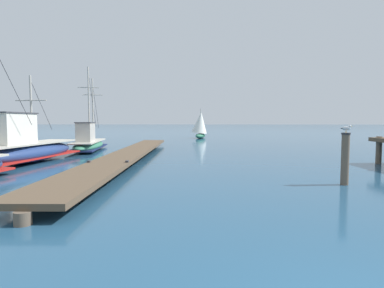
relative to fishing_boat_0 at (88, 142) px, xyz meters
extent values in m
cube|color=brown|center=(4.47, -5.61, -0.24)|extent=(2.85, 22.68, 0.16)
cylinder|color=brown|center=(5.00, -16.90, -0.47)|extent=(0.36, 0.36, 0.29)
cylinder|color=brown|center=(4.79, -12.38, -0.47)|extent=(0.36, 0.36, 0.29)
cylinder|color=brown|center=(4.58, -7.87, -0.47)|extent=(0.36, 0.36, 0.29)
cylinder|color=brown|center=(4.37, -3.35, -0.47)|extent=(0.36, 0.36, 0.29)
cylinder|color=brown|center=(4.15, 1.17, -0.47)|extent=(0.36, 0.36, 0.29)
cylinder|color=brown|center=(3.94, 5.69, -0.47)|extent=(0.36, 0.36, 0.29)
cube|color=#333338|center=(3.88, -10.16, -0.12)|extent=(0.13, 0.21, 0.08)
cube|color=#333338|center=(5.48, -10.09, -0.12)|extent=(0.13, 0.21, 0.08)
ellipsoid|color=#337556|center=(-0.03, 0.20, -0.26)|extent=(2.89, 7.24, 0.71)
cube|color=#B2AD9E|center=(-0.03, 0.20, 0.06)|extent=(2.57, 6.51, 0.08)
cube|color=#19234C|center=(-0.03, 0.20, -0.42)|extent=(2.88, 7.10, 0.08)
cube|color=#B7B2A8|center=(0.14, -0.84, 0.76)|extent=(1.31, 2.08, 1.33)
cube|color=#3D3D42|center=(0.14, -0.84, 1.46)|extent=(1.41, 2.24, 0.06)
cylinder|color=#B2ADA3|center=(-0.09, 0.55, 2.85)|extent=(0.11, 0.11, 5.50)
cylinder|color=#B2ADA3|center=(-0.09, 0.55, 4.07)|extent=(1.54, 0.32, 0.06)
cylinder|color=#333338|center=(-0.35, 2.01, 3.12)|extent=(0.51, 2.82, 4.07)
cylinder|color=#B2ADA3|center=(-0.36, 2.11, 2.52)|extent=(0.11, 0.11, 4.85)
cylinder|color=#B2ADA3|center=(-0.36, 2.11, 3.64)|extent=(1.54, 0.32, 0.06)
cylinder|color=#333338|center=(-0.59, 3.40, 2.76)|extent=(0.45, 2.49, 3.59)
ellipsoid|color=navy|center=(-0.58, -6.95, -0.09)|extent=(2.66, 7.62, 1.04)
cube|color=#B2AD9E|center=(-0.58, -6.95, 0.39)|extent=(2.36, 6.85, 0.08)
cube|color=#B21E19|center=(-0.58, -6.95, -0.32)|extent=(2.67, 7.47, 0.08)
cube|color=silver|center=(-0.68, -8.07, 1.18)|extent=(1.35, 2.33, 1.51)
cube|color=#3D3D42|center=(-0.68, -8.07, 1.97)|extent=(1.46, 2.52, 0.06)
cylinder|color=#B2ADA3|center=(-0.55, -6.58, 2.20)|extent=(0.11, 0.11, 3.54)
cylinder|color=#B2ADA3|center=(-0.55, -6.58, 2.66)|extent=(1.78, 0.22, 0.06)
cylinder|color=#333338|center=(-0.46, -5.63, 2.38)|extent=(0.19, 1.84, 2.63)
cylinder|color=#333338|center=(0.23, -9.89, 3.73)|extent=(0.36, 3.27, 4.68)
cylinder|color=brown|center=(17.56, -6.53, 0.09)|extent=(0.28, 0.28, 1.40)
cylinder|color=brown|center=(13.53, -12.19, 0.28)|extent=(0.26, 0.26, 1.79)
cylinder|color=#28282D|center=(13.53, -12.19, 1.15)|extent=(0.30, 0.30, 0.06)
cylinder|color=gold|center=(13.54, -12.16, 1.21)|extent=(0.01, 0.01, 0.07)
cylinder|color=gold|center=(13.53, -12.21, 1.21)|extent=(0.01, 0.01, 0.07)
ellipsoid|color=white|center=(13.53, -12.19, 1.32)|extent=(0.30, 0.17, 0.13)
ellipsoid|color=silver|center=(13.52, -12.13, 1.33)|extent=(0.24, 0.07, 0.09)
ellipsoid|color=#383838|center=(13.41, -12.11, 1.32)|extent=(0.07, 0.04, 0.04)
ellipsoid|color=silver|center=(13.50, -12.24, 1.33)|extent=(0.24, 0.07, 0.09)
ellipsoid|color=#383838|center=(13.40, -12.21, 1.32)|extent=(0.07, 0.04, 0.04)
cone|color=white|center=(13.39, -12.16, 1.32)|extent=(0.09, 0.08, 0.07)
sphere|color=white|center=(13.65, -12.21, 1.40)|extent=(0.08, 0.08, 0.08)
cone|color=gold|center=(13.70, -12.22, 1.40)|extent=(0.05, 0.03, 0.02)
ellipsoid|color=#337556|center=(7.86, 17.72, -0.31)|extent=(1.62, 4.00, 0.60)
cylinder|color=#B2ADA3|center=(7.88, 17.82, 1.55)|extent=(0.08, 0.08, 3.13)
cone|color=silver|center=(7.83, 17.48, 1.40)|extent=(2.45, 2.22, 2.85)
camera|label=1|loc=(8.88, -23.35, 1.57)|focal=30.19mm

